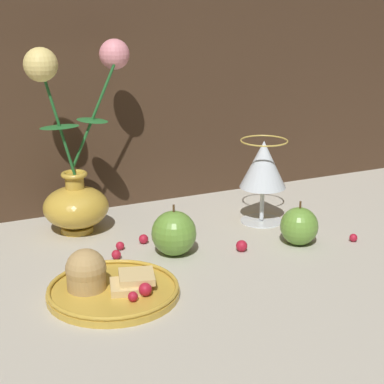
# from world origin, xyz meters

# --- Properties ---
(ground_plane) EXTENTS (2.40, 2.40, 0.00)m
(ground_plane) POSITION_xyz_m (0.00, 0.00, 0.00)
(ground_plane) COLOR #B7B2A3
(ground_plane) RESTS_ON ground
(vase) EXTENTS (0.19, 0.12, 0.34)m
(vase) POSITION_xyz_m (-0.17, 0.18, 0.11)
(vase) COLOR gold
(vase) RESTS_ON ground_plane
(plate_with_pastries) EXTENTS (0.19, 0.19, 0.07)m
(plate_with_pastries) POSITION_xyz_m (-0.20, -0.09, 0.02)
(plate_with_pastries) COLOR gold
(plate_with_pastries) RESTS_ON ground_plane
(wine_glass) EXTENTS (0.09, 0.09, 0.16)m
(wine_glass) POSITION_xyz_m (0.16, 0.08, 0.11)
(wine_glass) COLOR silver
(wine_glass) RESTS_ON ground_plane
(apple_beside_vase) EXTENTS (0.07, 0.07, 0.08)m
(apple_beside_vase) POSITION_xyz_m (0.16, -0.04, 0.03)
(apple_beside_vase) COLOR #669938
(apple_beside_vase) RESTS_ON ground_plane
(apple_near_glass) EXTENTS (0.07, 0.07, 0.09)m
(apple_near_glass) POSITION_xyz_m (-0.05, 0.01, 0.04)
(apple_near_glass) COLOR #669938
(apple_near_glass) RESTS_ON ground_plane
(berry_near_plate) EXTENTS (0.02, 0.02, 0.02)m
(berry_near_plate) POSITION_xyz_m (-0.08, 0.07, 0.01)
(berry_near_plate) COLOR #AD192D
(berry_near_plate) RESTS_ON ground_plane
(berry_front_center) EXTENTS (0.02, 0.02, 0.02)m
(berry_front_center) POSITION_xyz_m (-0.14, 0.03, 0.01)
(berry_front_center) COLOR #AD192D
(berry_front_center) RESTS_ON ground_plane
(berry_by_glass_stem) EXTENTS (0.01, 0.01, 0.01)m
(berry_by_glass_stem) POSITION_xyz_m (0.25, -0.07, 0.01)
(berry_by_glass_stem) COLOR #AD192D
(berry_by_glass_stem) RESTS_ON ground_plane
(berry_under_candlestick) EXTENTS (0.02, 0.02, 0.02)m
(berry_under_candlestick) POSITION_xyz_m (0.06, -0.03, 0.01)
(berry_under_candlestick) COLOR #AD192D
(berry_under_candlestick) RESTS_ON ground_plane
(berry_far_right) EXTENTS (0.01, 0.01, 0.01)m
(berry_far_right) POSITION_xyz_m (-0.13, 0.06, 0.01)
(berry_far_right) COLOR #AD192D
(berry_far_right) RESTS_ON ground_plane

